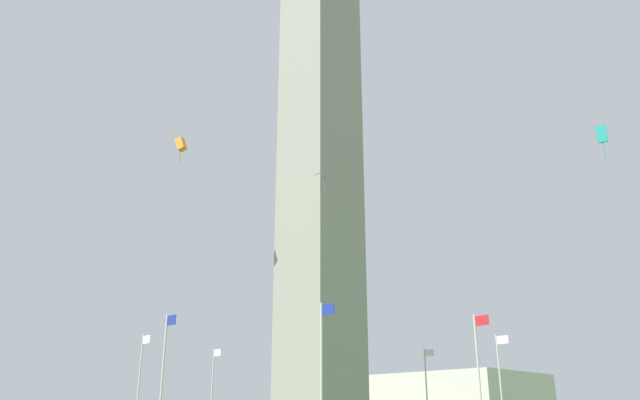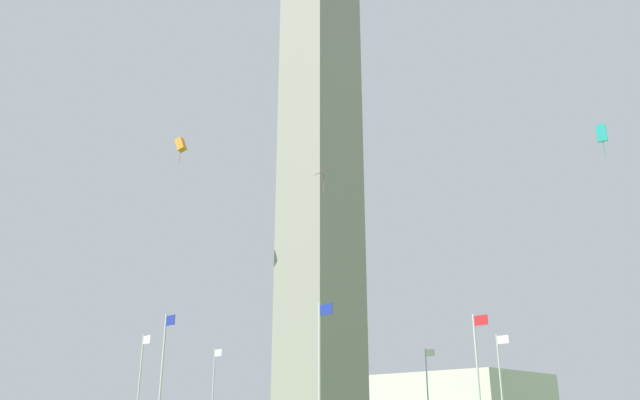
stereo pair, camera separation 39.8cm
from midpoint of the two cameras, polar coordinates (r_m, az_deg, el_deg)
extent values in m
cube|color=gray|center=(55.01, 0.21, 1.06)|extent=(5.47, 5.47, 43.77)
cylinder|color=silver|center=(42.72, 14.45, -16.13)|extent=(0.14, 0.14, 9.28)
cube|color=red|center=(42.84, 14.62, -10.48)|extent=(1.00, 0.03, 0.64)
cylinder|color=silver|center=(53.50, 16.35, -16.53)|extent=(0.14, 0.14, 9.28)
cube|color=white|center=(53.56, 16.44, -12.01)|extent=(1.00, 0.03, 0.64)
cylinder|color=silver|center=(62.44, 9.94, -17.32)|extent=(0.14, 0.14, 9.28)
cube|color=white|center=(62.40, 10.13, -13.45)|extent=(1.00, 0.03, 0.64)
cube|color=#1E2D99|center=(65.65, 0.56, -14.02)|extent=(1.00, 0.03, 0.64)
cylinder|color=silver|center=(62.41, -9.51, -17.34)|extent=(0.14, 0.14, 9.28)
cube|color=white|center=(62.25, -8.99, -13.49)|extent=(1.00, 0.03, 0.64)
cylinder|color=silver|center=(53.45, -15.90, -16.57)|extent=(0.14, 0.14, 9.28)
cube|color=white|center=(53.31, -15.18, -12.09)|extent=(1.00, 0.03, 0.64)
cylinder|color=silver|center=(42.68, -13.96, -16.17)|extent=(0.14, 0.14, 9.28)
cube|color=#1E2D99|center=(42.62, -13.11, -10.56)|extent=(1.00, 0.03, 0.64)
cylinder|color=silver|center=(37.33, 0.27, -16.32)|extent=(0.14, 0.14, 9.28)
cube|color=#1E2D99|center=(37.41, 0.86, -9.86)|extent=(1.00, 0.03, 0.64)
cube|color=orange|center=(52.72, -12.27, 4.92)|extent=(1.09, 0.93, 1.20)
cylinder|color=#A75C15|center=(52.34, -12.35, 3.98)|extent=(0.04, 0.04, 1.42)
cube|color=#33C6D1|center=(49.98, 24.33, 5.53)|extent=(0.92, 1.12, 1.35)
cylinder|color=teal|center=(49.57, 24.50, 4.40)|extent=(0.04, 0.04, 1.61)
cube|color=pink|center=(47.07, 0.58, 2.61)|extent=(1.27, 1.14, 0.60)
cylinder|color=#A44A79|center=(46.72, 0.58, 1.52)|extent=(0.04, 0.04, 1.44)
camera|label=1|loc=(0.20, -89.79, -0.07)|focal=35.37mm
camera|label=2|loc=(0.20, 90.21, 0.07)|focal=35.37mm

